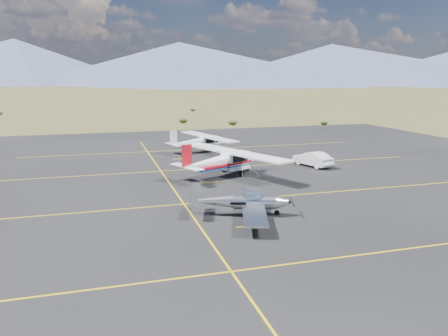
{
  "coord_description": "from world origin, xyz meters",
  "views": [
    {
      "loc": [
        -11.44,
        -26.46,
        8.68
      ],
      "look_at": [
        -2.1,
        5.52,
        1.6
      ],
      "focal_mm": 35.0,
      "sensor_mm": 36.0,
      "label": 1
    }
  ],
  "objects": [
    {
      "name": "aircraft_cessna",
      "position": [
        -1.04,
        9.46,
        1.42
      ],
      "size": [
        9.21,
        12.15,
        3.19
      ],
      "rotation": [
        0.0,
        0.0,
        0.43
      ],
      "color": "white",
      "rests_on": "apron"
    },
    {
      "name": "ground",
      "position": [
        0.0,
        0.0,
        0.0
      ],
      "size": [
        1600.0,
        1600.0,
        0.0
      ],
      "primitive_type": "plane",
      "color": "#383D1C",
      "rests_on": "ground"
    },
    {
      "name": "sedan",
      "position": [
        8.55,
        11.19,
        0.72
      ],
      "size": [
        2.7,
        4.58,
        1.43
      ],
      "primitive_type": "imported",
      "rotation": [
        0.0,
        0.0,
        3.44
      ],
      "color": "silver",
      "rests_on": "apron"
    },
    {
      "name": "apron",
      "position": [
        0.0,
        7.0,
        0.0
      ],
      "size": [
        72.0,
        72.0,
        0.02
      ],
      "primitive_type": "cube",
      "color": "black",
      "rests_on": "ground"
    },
    {
      "name": "aircraft_low_wing",
      "position": [
        -2.88,
        -1.41,
        0.89
      ],
      "size": [
        6.28,
        8.52,
        1.86
      ],
      "rotation": [
        0.0,
        0.0,
        -0.3
      ],
      "color": "silver",
      "rests_on": "apron"
    },
    {
      "name": "aircraft_plain",
      "position": [
        -0.16,
        22.06,
        1.22
      ],
      "size": [
        7.3,
        10.82,
        2.76
      ],
      "rotation": [
        0.0,
        0.0,
        0.28
      ],
      "color": "silver",
      "rests_on": "apron"
    }
  ]
}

